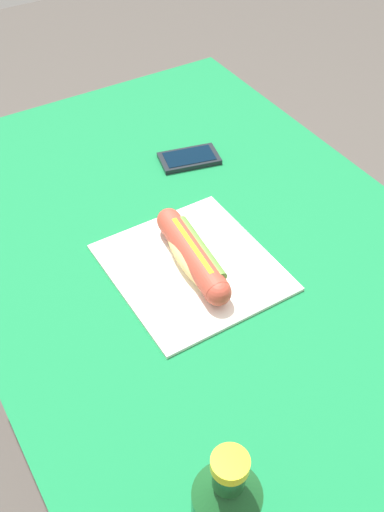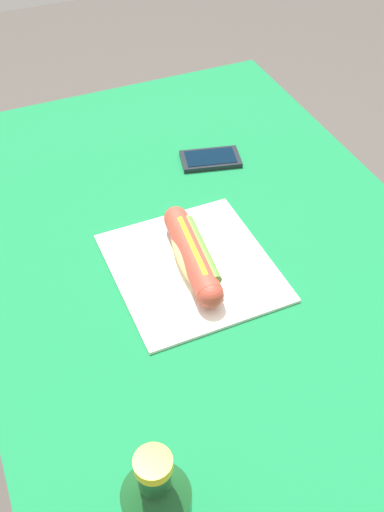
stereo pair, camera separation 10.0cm
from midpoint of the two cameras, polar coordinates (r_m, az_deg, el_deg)
The scene contains 5 objects.
ground_plane at distance 1.66m, azimuth -1.35°, elevation -17.84°, with size 6.00×6.00×0.00m, color #47423D.
dining_table at distance 1.16m, azimuth -1.85°, elevation -4.02°, with size 1.19×0.80×0.73m.
paper_wrapper at distance 1.02m, azimuth -2.81°, elevation -1.22°, with size 0.28×0.26×0.01m, color silver.
hot_dog at distance 1.00m, azimuth -2.81°, elevation -0.02°, with size 0.23×0.07×0.05m.
cell_phone at distance 1.25m, azimuth -2.57°, elevation 9.15°, with size 0.09×0.13×0.01m.
Camera 1 is at (0.65, -0.41, 1.47)m, focal length 42.16 mm.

